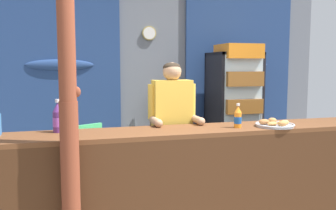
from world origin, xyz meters
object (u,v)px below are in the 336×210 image
(bottle_shelf_rack, at_px, (168,130))
(soda_bottle_grape_soda, at_px, (58,118))
(drink_fridge, at_px, (235,104))
(soda_bottle_orange_soda, at_px, (238,117))
(plastic_lawn_chair, at_px, (93,156))
(pastry_tray, at_px, (275,124))
(timber_post, at_px, (68,109))
(stall_counter, at_px, (202,171))
(shopkeeper, at_px, (172,120))

(bottle_shelf_rack, distance_m, soda_bottle_grape_soda, 2.42)
(drink_fridge, bearing_deg, soda_bottle_orange_soda, -115.09)
(drink_fridge, xyz_separation_m, plastic_lawn_chair, (-2.06, -0.44, -0.53))
(soda_bottle_grape_soda, bearing_deg, drink_fridge, 31.72)
(soda_bottle_orange_soda, xyz_separation_m, pastry_tray, (0.37, -0.04, -0.07))
(timber_post, height_order, pastry_tray, timber_post)
(stall_counter, bearing_deg, soda_bottle_orange_soda, 8.45)
(plastic_lawn_chair, xyz_separation_m, soda_bottle_grape_soda, (-0.36, -1.05, 0.62))
(drink_fridge, relative_size, bottle_shelf_rack, 1.58)
(plastic_lawn_chair, distance_m, pastry_tray, 2.15)
(soda_bottle_grape_soda, relative_size, soda_bottle_orange_soda, 1.27)
(drink_fridge, bearing_deg, shopkeeper, -136.75)
(timber_post, height_order, shopkeeper, timber_post)
(soda_bottle_grape_soda, bearing_deg, bottle_shelf_rack, 50.55)
(stall_counter, xyz_separation_m, soda_bottle_orange_soda, (0.37, 0.06, 0.47))
(bottle_shelf_rack, height_order, soda_bottle_grape_soda, soda_bottle_grape_soda)
(drink_fridge, bearing_deg, soda_bottle_grape_soda, -148.28)
(soda_bottle_grape_soda, bearing_deg, plastic_lawn_chair, 71.24)
(timber_post, xyz_separation_m, drink_fridge, (2.33, 2.00, -0.23))
(timber_post, bearing_deg, shopkeeper, 36.99)
(bottle_shelf_rack, bearing_deg, soda_bottle_orange_soda, -86.68)
(stall_counter, distance_m, soda_bottle_orange_soda, 0.61)
(bottle_shelf_rack, distance_m, plastic_lawn_chair, 1.39)
(stall_counter, distance_m, timber_post, 1.35)
(stall_counter, distance_m, drink_fridge, 2.15)
(shopkeeper, bearing_deg, stall_counter, -76.43)
(stall_counter, xyz_separation_m, shopkeeper, (-0.13, 0.54, 0.40))
(drink_fridge, height_order, plastic_lawn_chair, drink_fridge)
(timber_post, height_order, bottle_shelf_rack, timber_post)
(plastic_lawn_chair, xyz_separation_m, pastry_tray, (1.64, -1.30, 0.52))
(timber_post, bearing_deg, drink_fridge, 40.62)
(stall_counter, relative_size, soda_bottle_grape_soda, 14.65)
(plastic_lawn_chair, xyz_separation_m, shopkeeper, (0.76, -0.78, 0.52))
(soda_bottle_orange_soda, bearing_deg, soda_bottle_grape_soda, 172.78)
(drink_fridge, bearing_deg, bottle_shelf_rack, 160.00)
(plastic_lawn_chair, bearing_deg, shopkeeper, -45.52)
(soda_bottle_orange_soda, bearing_deg, shopkeeper, 136.21)
(soda_bottle_grape_soda, relative_size, pastry_tray, 0.79)
(timber_post, xyz_separation_m, plastic_lawn_chair, (0.27, 1.55, -0.76))
(bottle_shelf_rack, distance_m, shopkeeper, 1.65)
(stall_counter, xyz_separation_m, bottle_shelf_rack, (0.25, 2.09, 0.01))
(pastry_tray, bearing_deg, stall_counter, -178.64)
(stall_counter, height_order, drink_fridge, drink_fridge)
(stall_counter, height_order, bottle_shelf_rack, bottle_shelf_rack)
(plastic_lawn_chair, bearing_deg, bottle_shelf_rack, 34.07)
(soda_bottle_grape_soda, xyz_separation_m, soda_bottle_orange_soda, (1.62, -0.21, -0.03))
(timber_post, xyz_separation_m, soda_bottle_orange_soda, (1.53, 0.30, -0.17))
(bottle_shelf_rack, bearing_deg, soda_bottle_grape_soda, -129.45)
(plastic_lawn_chair, relative_size, soda_bottle_orange_soda, 3.74)
(bottle_shelf_rack, bearing_deg, stall_counter, -96.92)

